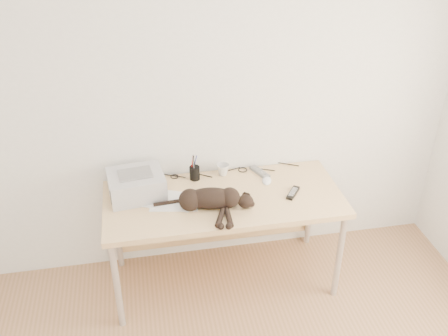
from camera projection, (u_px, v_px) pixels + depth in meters
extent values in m
plane|color=white|center=(214.00, 99.00, 3.36)|extent=(3.50, 0.00, 3.50)
cube|color=#E5C186|center=(224.00, 199.00, 3.36)|extent=(1.60, 0.70, 0.04)
cylinder|color=#BCBBBE|center=(117.00, 286.00, 3.18)|extent=(0.04, 0.04, 0.70)
cylinder|color=#BCBBBE|center=(339.00, 257.00, 3.42)|extent=(0.04, 0.04, 0.70)
cylinder|color=#BCBBBE|center=(117.00, 229.00, 3.68)|extent=(0.04, 0.04, 0.70)
cylinder|color=#BCBBBE|center=(310.00, 207.00, 3.92)|extent=(0.04, 0.04, 0.70)
cube|color=#E5C186|center=(216.00, 210.00, 3.80)|extent=(1.48, 0.02, 0.60)
cube|color=#AEAEB3|center=(136.00, 185.00, 3.33)|extent=(0.40, 0.35, 0.16)
cube|color=black|center=(136.00, 184.00, 3.33)|extent=(0.31, 0.06, 0.10)
cube|color=slate|center=(135.00, 174.00, 3.29)|extent=(0.23, 0.18, 0.01)
cube|color=white|center=(175.00, 202.00, 3.30)|extent=(0.35, 0.27, 0.00)
cube|color=white|center=(170.00, 200.00, 3.31)|extent=(0.38, 0.33, 0.00)
ellipsoid|color=black|center=(211.00, 198.00, 3.21)|extent=(0.36, 0.20, 0.14)
sphere|color=black|center=(190.00, 200.00, 3.20)|extent=(0.15, 0.15, 0.15)
ellipsoid|color=black|center=(246.00, 201.00, 3.22)|extent=(0.12, 0.11, 0.09)
cone|color=black|center=(245.00, 193.00, 3.23)|extent=(0.04, 0.05, 0.05)
cone|color=black|center=(248.00, 194.00, 3.23)|extent=(0.04, 0.05, 0.05)
cylinder|color=black|center=(221.00, 217.00, 3.13)|extent=(0.07, 0.20, 0.04)
cylinder|color=black|center=(229.00, 216.00, 3.13)|extent=(0.07, 0.20, 0.04)
cylinder|color=black|center=(170.00, 202.00, 3.27)|extent=(0.22, 0.06, 0.03)
imported|color=silver|center=(223.00, 170.00, 3.57)|extent=(0.13, 0.13, 0.09)
cylinder|color=black|center=(195.00, 173.00, 3.52)|extent=(0.07, 0.07, 0.10)
cylinder|color=#990C0C|center=(193.00, 165.00, 3.48)|extent=(0.01, 0.01, 0.14)
cylinder|color=navy|center=(196.00, 164.00, 3.49)|extent=(0.01, 0.01, 0.14)
cylinder|color=black|center=(195.00, 166.00, 3.47)|extent=(0.01, 0.01, 0.14)
cube|color=slate|center=(260.00, 172.00, 3.60)|extent=(0.12, 0.19, 0.02)
cube|color=black|center=(293.00, 193.00, 3.37)|extent=(0.13, 0.16, 0.02)
ellipsoid|color=white|center=(267.00, 179.00, 3.51)|extent=(0.10, 0.13, 0.04)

